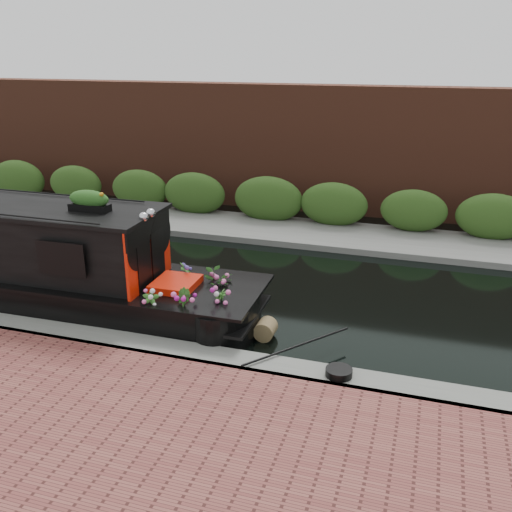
% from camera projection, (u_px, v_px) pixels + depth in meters
% --- Properties ---
extents(ground, '(80.00, 80.00, 0.00)m').
position_uv_depth(ground, '(200.00, 284.00, 13.02)').
color(ground, black).
rests_on(ground, ground).
extents(near_bank_coping, '(40.00, 0.60, 0.50)m').
position_uv_depth(near_bank_coping, '(127.00, 353.00, 10.07)').
color(near_bank_coping, slate).
rests_on(near_bank_coping, ground).
extents(far_bank_path, '(40.00, 2.40, 0.34)m').
position_uv_depth(far_bank_path, '(255.00, 231.00, 16.78)').
color(far_bank_path, slate).
rests_on(far_bank_path, ground).
extents(far_hedge, '(40.00, 1.10, 2.80)m').
position_uv_depth(far_hedge, '(264.00, 223.00, 17.59)').
color(far_hedge, '#294918').
rests_on(far_hedge, ground).
extents(far_brick_wall, '(40.00, 1.00, 8.00)m').
position_uv_depth(far_brick_wall, '(282.00, 206.00, 19.47)').
color(far_brick_wall, '#562B1D').
rests_on(far_brick_wall, ground).
extents(rope_fender, '(0.37, 0.39, 0.37)m').
position_uv_depth(rope_fender, '(266.00, 329.00, 10.52)').
color(rope_fender, brown).
rests_on(rope_fender, ground).
extents(coiled_mooring_rope, '(0.42, 0.42, 0.12)m').
position_uv_depth(coiled_mooring_rope, '(339.00, 372.00, 8.89)').
color(coiled_mooring_rope, black).
rests_on(coiled_mooring_rope, near_bank_coping).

